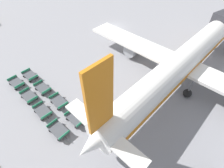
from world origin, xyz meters
TOP-DOWN VIEW (x-y plane):
  - ground_plane at (0.00, 0.00)m, footprint 500.00×500.00m
  - airplane at (19.43, -4.31)m, footprint 34.60×40.09m
  - baggage_dolly_row_near_col_a at (3.61, -23.84)m, footprint 3.25×1.77m
  - baggage_dolly_row_near_col_b at (7.48, -23.62)m, footprint 3.24×1.72m
  - baggage_dolly_row_near_col_c at (11.14, -23.45)m, footprint 3.21×1.65m
  - baggage_dolly_row_near_col_d at (14.95, -23.39)m, footprint 3.25×1.77m
  - baggage_dolly_row_mid_a_col_a at (3.41, -21.60)m, footprint 3.25×1.75m
  - baggage_dolly_row_mid_a_col_b at (7.32, -21.48)m, footprint 3.24×1.73m
  - baggage_dolly_row_mid_a_col_c at (11.15, -21.10)m, footprint 3.20×1.63m
  - baggage_dolly_row_mid_a_col_d at (14.94, -21.02)m, footprint 3.24×1.74m

SIDE VIEW (x-z plane):
  - ground_plane at x=0.00m, z-range 0.00..0.00m
  - baggage_dolly_row_near_col_a at x=3.61m, z-range 0.01..0.93m
  - baggage_dolly_row_near_col_b at x=7.48m, z-range 0.01..0.93m
  - baggage_dolly_row_near_col_c at x=11.14m, z-range 0.01..0.93m
  - baggage_dolly_row_near_col_d at x=14.95m, z-range 0.01..0.93m
  - baggage_dolly_row_mid_a_col_a at x=3.41m, z-range 0.01..0.93m
  - baggage_dolly_row_mid_a_col_b at x=7.32m, z-range 0.01..0.93m
  - baggage_dolly_row_mid_a_col_c at x=11.15m, z-range 0.01..0.93m
  - baggage_dolly_row_mid_a_col_d at x=14.94m, z-range 0.01..0.93m
  - airplane at x=19.43m, z-range -2.53..9.63m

